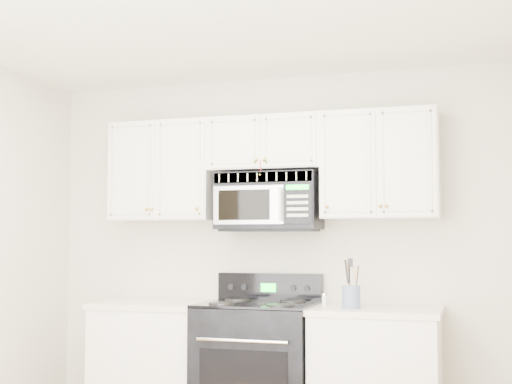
% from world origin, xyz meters
% --- Properties ---
extents(room, '(3.51, 3.51, 2.61)m').
position_xyz_m(room, '(0.00, 0.00, 1.30)').
color(room, brown).
rests_on(room, ground).
extents(base_cabinet_left, '(0.86, 0.65, 0.92)m').
position_xyz_m(base_cabinet_left, '(-0.80, 1.44, 0.43)').
color(base_cabinet_left, silver).
rests_on(base_cabinet_left, ground).
extents(base_cabinet_right, '(0.86, 0.65, 0.92)m').
position_xyz_m(base_cabinet_right, '(0.80, 1.44, 0.43)').
color(base_cabinet_right, silver).
rests_on(base_cabinet_right, ground).
extents(range, '(0.79, 0.72, 1.13)m').
position_xyz_m(range, '(-0.02, 1.42, 0.48)').
color(range, black).
rests_on(range, ground).
extents(upper_cabinets, '(2.44, 0.37, 0.75)m').
position_xyz_m(upper_cabinets, '(0.00, 1.58, 1.93)').
color(upper_cabinets, silver).
rests_on(upper_cabinets, ground).
extents(microwave, '(0.74, 0.42, 0.41)m').
position_xyz_m(microwave, '(0.02, 1.56, 1.65)').
color(microwave, black).
rests_on(microwave, ground).
extents(utensil_crock, '(0.12, 0.12, 0.32)m').
position_xyz_m(utensil_crock, '(0.65, 1.34, 1.01)').
color(utensil_crock, slate).
rests_on(utensil_crock, base_cabinet_right).
extents(shaker_salt, '(0.04, 0.04, 0.09)m').
position_xyz_m(shaker_salt, '(0.45, 1.43, 0.97)').
color(shaker_salt, silver).
rests_on(shaker_salt, base_cabinet_right).
extents(shaker_pepper, '(0.05, 0.05, 0.11)m').
position_xyz_m(shaker_pepper, '(0.65, 1.43, 0.98)').
color(shaker_pepper, silver).
rests_on(shaker_pepper, base_cabinet_right).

